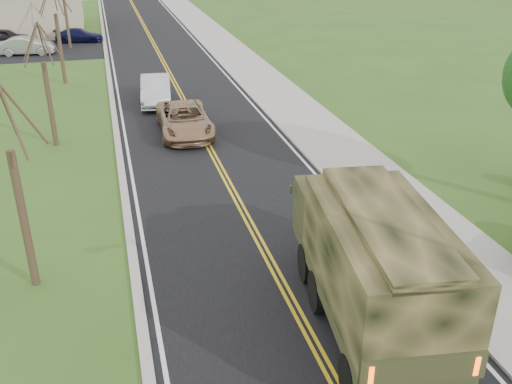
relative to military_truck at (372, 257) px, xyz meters
name	(u,v)px	position (x,y,z in m)	size (l,w,h in m)	color
road	(161,58)	(-1.57, 34.27, -2.10)	(8.00, 120.00, 0.01)	black
curb_right	(213,55)	(2.58, 34.27, -2.04)	(0.30, 120.00, 0.12)	#9E998E
sidewalk_right	(235,54)	(4.33, 34.27, -2.05)	(3.20, 120.00, 0.10)	#9E998E
curb_left	(107,61)	(-5.72, 34.27, -2.05)	(0.30, 120.00, 0.10)	#9E998E
bare_tree_a	(21,204)	(-8.57, 4.27, 0.52)	(1.93, 2.26, 6.08)	#38281C
bare_tree_b	(48,94)	(-8.57, 16.27, 0.37)	(1.83, 2.14, 5.73)	#38281C
bare_tree_c	(59,40)	(-8.57, 28.27, 0.67)	(2.04, 2.39, 6.42)	#38281C
bare_tree_d	(66,17)	(-8.57, 40.27, 0.45)	(1.88, 2.20, 5.91)	#38281C
military_truck	(372,257)	(0.00, 0.00, 0.00)	(3.50, 7.62, 3.67)	black
suv_champagne	(184,120)	(-2.37, 16.25, -1.36)	(2.47, 5.36, 1.49)	#9E7A59
sedan_silver	(156,90)	(-3.19, 22.03, -1.32)	(1.66, 4.77, 1.57)	silver
lot_car_dark	(5,36)	(-14.04, 43.54, -1.44)	(1.56, 3.87, 1.32)	black
lot_car_silver	(26,46)	(-11.81, 38.36, -1.40)	(1.49, 4.26, 1.40)	#AEAEB3
lot_car_navy	(79,35)	(-7.83, 42.84, -1.51)	(1.66, 4.10, 1.19)	black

